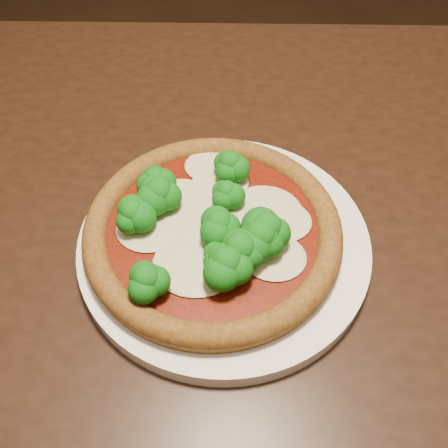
{
  "coord_description": "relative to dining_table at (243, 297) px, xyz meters",
  "views": [
    {
      "loc": [
        -0.06,
        -0.51,
        1.17
      ],
      "look_at": [
        -0.09,
        -0.2,
        0.79
      ],
      "focal_mm": 40.0,
      "sensor_mm": 36.0,
      "label": 1
    }
  ],
  "objects": [
    {
      "name": "floor",
      "position": [
        0.06,
        0.21,
        -0.66
      ],
      "size": [
        4.0,
        4.0,
        0.0
      ],
      "primitive_type": "plane",
      "color": "black",
      "rests_on": "ground"
    },
    {
      "name": "dining_table",
      "position": [
        0.0,
        0.0,
        0.0
      ],
      "size": [
        1.24,
        0.97,
        0.75
      ],
      "rotation": [
        0.0,
        0.0,
        0.06
      ],
      "color": "black",
      "rests_on": "floor"
    },
    {
      "name": "plate",
      "position": [
        -0.02,
        0.0,
        0.1
      ],
      "size": [
        0.3,
        0.3,
        0.02
      ],
      "primitive_type": "cylinder",
      "color": "white",
      "rests_on": "dining_table"
    },
    {
      "name": "pizza",
      "position": [
        -0.03,
        -0.0,
        0.13
      ],
      "size": [
        0.26,
        0.26,
        0.06
      ],
      "rotation": [
        0.0,
        0.0,
        0.1
      ],
      "color": "brown",
      "rests_on": "plate"
    }
  ]
}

